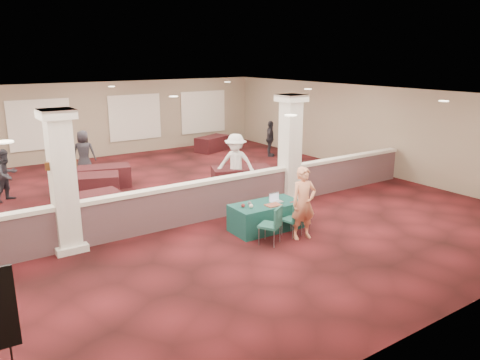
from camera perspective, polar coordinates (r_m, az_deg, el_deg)
ground at (r=13.93m, az=-7.63°, el=-3.11°), size 16.00×16.00×0.00m
wall_back at (r=20.89m, az=-17.84°, el=6.90°), size 16.00×0.04×3.20m
wall_front at (r=7.53m, az=20.87°, el=-7.11°), size 16.00×0.04×3.20m
wall_right at (r=18.45m, az=15.04°, el=6.11°), size 0.04×16.00×3.20m
ceiling at (r=13.29m, az=-8.11°, el=10.12°), size 16.00×16.00×0.02m
partition_wall at (r=12.49m, az=-4.60°, el=-2.44°), size 15.60×0.28×1.10m
column_left at (r=10.97m, az=-20.78°, el=-0.06°), size 0.72×0.72×3.20m
column_right at (r=13.90m, az=6.11°, el=3.89°), size 0.72×0.72×3.20m
sconce_left at (r=10.83m, az=-22.39°, el=1.57°), size 0.12×0.12×0.18m
sconce_right at (r=10.95m, az=-19.54°, el=1.99°), size 0.12×0.12×0.18m
near_table at (r=11.89m, az=3.19°, el=-4.45°), size 1.83×0.96×0.69m
conf_chair_main at (r=11.47m, az=6.68°, el=-4.52°), size 0.48×0.48×0.83m
conf_chair_side at (r=10.94m, az=4.06°, el=-5.16°), size 0.62×0.62×0.91m
woman at (r=11.26m, az=7.75°, el=-2.81°), size 0.71×0.54×1.77m
far_table_front_left at (r=13.24m, az=-17.98°, el=-3.13°), size 1.74×0.92×0.70m
far_table_front_center at (r=15.00m, az=-18.15°, el=-0.87°), size 2.11×1.54×0.77m
far_table_front_right at (r=15.28m, az=0.19°, el=0.17°), size 2.10×1.58×0.77m
far_table_back_center at (r=16.29m, az=-16.33°, el=0.39°), size 1.91×1.29×0.71m
far_table_back_right at (r=21.61m, az=-3.39°, el=4.45°), size 1.83×1.36×0.67m
attendee_a at (r=15.74m, az=-26.60°, el=0.54°), size 0.87×0.79×1.60m
attendee_b at (r=14.89m, az=-0.53°, el=2.02°), size 1.25×1.26×1.90m
attendee_c at (r=20.38m, az=3.69°, el=5.04°), size 0.95×0.95×1.55m
attendee_d at (r=18.01m, az=-18.50°, el=3.14°), size 0.93×0.79×1.66m
laptop_base at (r=11.90m, az=4.46°, el=-2.66°), size 0.32×0.23×0.02m
laptop_screen at (r=11.95m, az=4.16°, el=-2.01°), size 0.31×0.02×0.21m
screen_glow at (r=11.95m, az=4.18°, el=-2.08°), size 0.28×0.01×0.18m
knitting at (r=11.62m, az=4.08°, el=-3.06°), size 0.39×0.30×0.03m
yarn_cream at (r=11.41m, az=1.36°, el=-3.18°), size 0.10×0.10×0.10m
yarn_red at (r=11.45m, az=0.37°, el=-3.13°), size 0.09×0.09×0.09m
yarn_grey at (r=11.62m, az=1.18°, el=-2.84°), size 0.10×0.10×0.10m
scissors at (r=11.93m, az=6.36°, el=-2.67°), size 0.11×0.03×0.01m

